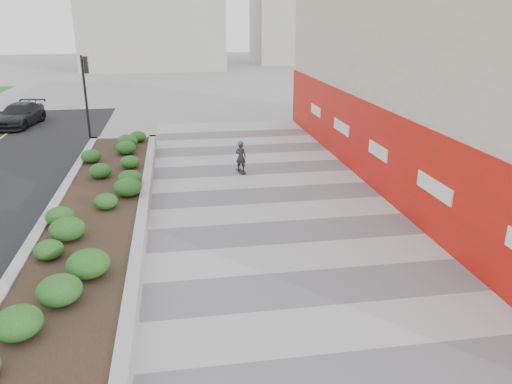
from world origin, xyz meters
TOP-DOWN VIEW (x-y plane):
  - ground at (0.00, 0.00)m, footprint 160.00×160.00m
  - walkway at (0.00, 3.00)m, footprint 8.00×36.00m
  - building at (6.98, 8.98)m, footprint 6.04×24.08m
  - planter at (-5.50, 7.00)m, footprint 3.00×18.00m
  - traffic_signal_near at (-7.23, 17.50)m, footprint 0.33×0.28m
  - manhole_cover at (0.50, 3.00)m, footprint 0.44×0.44m
  - skateboarder at (-0.53, 10.99)m, footprint 0.50×0.75m
  - car_dark at (-11.80, 22.00)m, footprint 2.37×4.55m

SIDE VIEW (x-z plane):
  - ground at x=0.00m, z-range 0.00..0.00m
  - manhole_cover at x=0.50m, z-range 0.00..0.01m
  - walkway at x=0.00m, z-range 0.00..0.01m
  - planter at x=-5.50m, z-range -0.03..0.87m
  - car_dark at x=-11.80m, z-range 0.00..1.26m
  - skateboarder at x=-0.53m, z-range 0.01..1.33m
  - traffic_signal_near at x=-7.23m, z-range 0.66..4.86m
  - building at x=6.98m, z-range -0.02..7.98m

